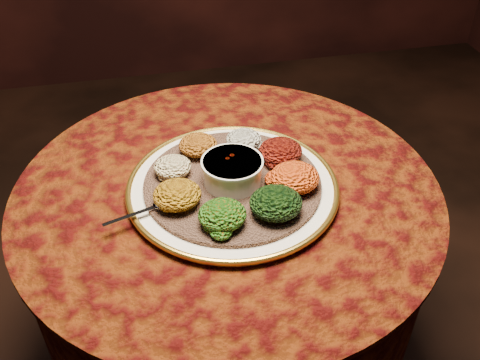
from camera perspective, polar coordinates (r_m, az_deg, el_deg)
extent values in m
cylinder|color=black|center=(1.48, -1.16, -12.50)|extent=(0.12, 0.12, 0.68)
cylinder|color=black|center=(1.22, -1.37, -1.91)|extent=(0.80, 0.80, 0.04)
cylinder|color=#4B1B06|center=(1.32, -1.28, -6.67)|extent=(0.93, 0.93, 0.34)
cylinder|color=#4B1B06|center=(1.21, -1.39, -0.94)|extent=(0.96, 0.96, 0.01)
cylinder|color=white|center=(1.18, -0.80, -0.86)|extent=(0.56, 0.56, 0.02)
torus|color=gold|center=(1.18, -0.81, -0.60)|extent=(0.47, 0.47, 0.01)
cylinder|color=brown|center=(1.18, -0.81, -0.34)|extent=(0.39, 0.39, 0.01)
cylinder|color=silver|center=(1.15, -0.82, 0.94)|extent=(0.13, 0.13, 0.06)
cylinder|color=silver|center=(1.14, -0.84, 1.93)|extent=(0.13, 0.13, 0.01)
cylinder|color=#600604|center=(1.14, -0.83, 1.61)|extent=(0.11, 0.11, 0.01)
ellipsoid|color=silver|center=(1.12, -8.24, -2.55)|extent=(0.04, 0.03, 0.01)
cube|color=silver|center=(1.10, -11.58, -3.74)|extent=(0.12, 0.04, 0.00)
ellipsoid|color=beige|center=(1.27, 0.39, 4.34)|extent=(0.08, 0.08, 0.04)
ellipsoid|color=black|center=(1.22, 4.33, 3.09)|extent=(0.10, 0.10, 0.05)
ellipsoid|color=#B1620E|center=(1.15, 5.86, 0.27)|extent=(0.11, 0.10, 0.05)
ellipsoid|color=black|center=(1.08, 3.85, -2.46)|extent=(0.11, 0.10, 0.05)
ellipsoid|color=#B04A0B|center=(1.06, -1.90, -3.73)|extent=(0.10, 0.09, 0.05)
ellipsoid|color=#A9730E|center=(1.11, -6.72, -1.58)|extent=(0.10, 0.10, 0.05)
ellipsoid|color=maroon|center=(1.19, -7.20, 1.41)|extent=(0.08, 0.08, 0.04)
ellipsoid|color=#9A5212|center=(1.25, -4.50, 3.74)|extent=(0.09, 0.09, 0.04)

